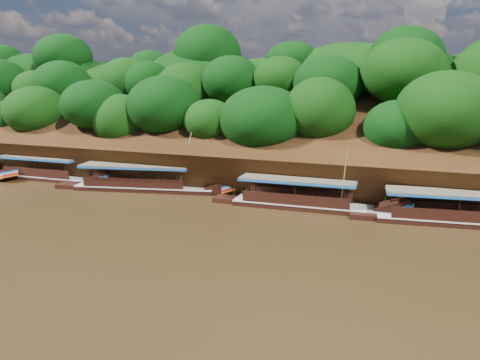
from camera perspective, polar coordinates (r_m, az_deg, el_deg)
name	(u,v)px	position (r m, az deg, el deg)	size (l,w,h in m)	color
ground	(264,237)	(31.33, 3.00, -6.99)	(160.00, 160.00, 0.00)	black
riverbank	(329,157)	(52.37, 10.74, 2.79)	(120.00, 30.06, 19.40)	black
boat_0	(478,219)	(37.57, 27.05, -4.20)	(14.85, 3.78, 5.49)	black
boat_1	(315,203)	(38.09, 9.13, -2.75)	(14.19, 2.87, 5.58)	black
boat_2	(153,185)	(44.52, -10.54, -0.61)	(15.74, 5.21, 6.02)	black
boat_3	(54,175)	(51.97, -21.75, 0.55)	(13.67, 2.71, 2.89)	black
reeds	(275,190)	(40.44, 4.35, -1.23)	(49.71, 2.01, 2.08)	#27731C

